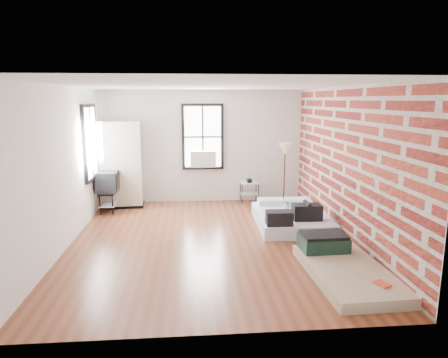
{
  "coord_description": "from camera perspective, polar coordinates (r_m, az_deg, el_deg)",
  "views": [
    {
      "loc": [
        -0.31,
        -6.99,
        2.55
      ],
      "look_at": [
        0.31,
        0.3,
        1.1
      ],
      "focal_mm": 32.0,
      "sensor_mm": 36.0,
      "label": 1
    }
  ],
  "objects": [
    {
      "name": "ground",
      "position": [
        7.45,
        -2.18,
        -8.83
      ],
      "size": [
        6.0,
        6.0,
        0.0
      ],
      "primitive_type": "plane",
      "color": "#5C2C18",
      "rests_on": "ground"
    },
    {
      "name": "room_shell",
      "position": [
        7.42,
        -0.62,
        4.91
      ],
      "size": [
        5.02,
        6.02,
        2.8
      ],
      "color": "silver",
      "rests_on": "ground"
    },
    {
      "name": "mattress_main",
      "position": [
        8.4,
        9.57,
        -5.42
      ],
      "size": [
        1.47,
        1.96,
        0.61
      ],
      "rotation": [
        0.0,
        0.0,
        -0.03
      ],
      "color": "white",
      "rests_on": "ground"
    },
    {
      "name": "mattress_bare",
      "position": [
        6.36,
        16.43,
        -11.65
      ],
      "size": [
        1.13,
        2.04,
        0.43
      ],
      "rotation": [
        0.0,
        0.0,
        0.04
      ],
      "color": "tan",
      "rests_on": "ground"
    },
    {
      "name": "wardrobe",
      "position": [
        9.9,
        -14.61,
        2.0
      ],
      "size": [
        1.08,
        0.66,
        2.06
      ],
      "rotation": [
        0.0,
        0.0,
        0.06
      ],
      "color": "black",
      "rests_on": "ground"
    },
    {
      "name": "side_table",
      "position": [
        10.05,
        3.63,
        -1.11
      ],
      "size": [
        0.47,
        0.38,
        0.61
      ],
      "rotation": [
        0.0,
        0.0,
        0.02
      ],
      "color": "black",
      "rests_on": "ground"
    },
    {
      "name": "floor_lamp",
      "position": [
        9.91,
        8.71,
        3.8
      ],
      "size": [
        0.33,
        0.33,
        1.52
      ],
      "color": "black",
      "rests_on": "ground"
    },
    {
      "name": "tv_stand",
      "position": [
        9.54,
        -16.26,
        -0.59
      ],
      "size": [
        0.48,
        0.67,
        0.94
      ],
      "rotation": [
        0.0,
        0.0,
        0.0
      ],
      "color": "black",
      "rests_on": "ground"
    }
  ]
}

